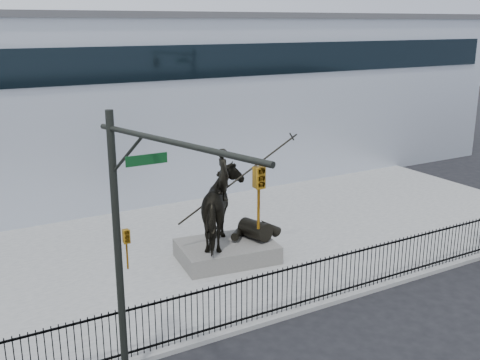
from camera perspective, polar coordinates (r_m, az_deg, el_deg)
ground at (r=18.03m, az=11.01°, el=-13.87°), size 120.00×120.00×0.00m
plaza at (r=23.15m, az=-0.35°, el=-6.45°), size 30.00×12.00×0.15m
building at (r=33.65m, az=-11.45°, el=8.06°), size 44.00×14.00×9.00m
picket_fence at (r=18.45m, az=8.60°, el=-9.85°), size 22.10×0.10×1.50m
statue_plinth at (r=21.35m, az=-1.35°, el=-7.25°), size 3.82×2.87×0.66m
equestrian_statue at (r=20.76m, az=-1.20°, el=-2.84°), size 4.51×3.09×3.84m
traffic_signal_left at (r=12.62m, az=-10.13°, el=-6.82°), size 1.52×4.84×7.00m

